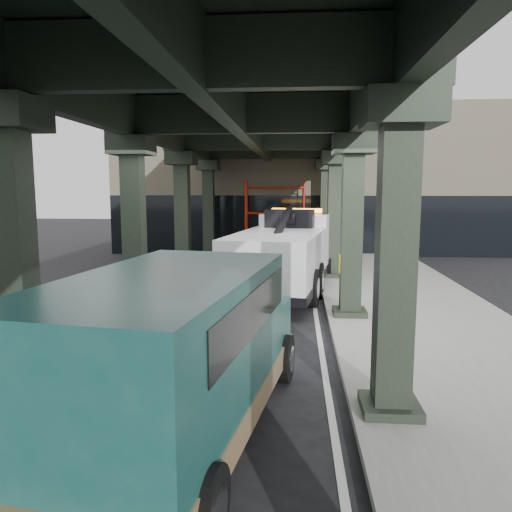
% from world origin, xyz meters
% --- Properties ---
extents(ground, '(90.00, 90.00, 0.00)m').
position_xyz_m(ground, '(0.00, 0.00, 0.00)').
color(ground, black).
rests_on(ground, ground).
extents(sidewalk, '(5.00, 40.00, 0.15)m').
position_xyz_m(sidewalk, '(4.50, 2.00, 0.07)').
color(sidewalk, gray).
rests_on(sidewalk, ground).
extents(lane_stripe, '(0.12, 38.00, 0.01)m').
position_xyz_m(lane_stripe, '(1.70, 2.00, 0.01)').
color(lane_stripe, silver).
rests_on(lane_stripe, ground).
extents(viaduct, '(7.40, 32.00, 6.40)m').
position_xyz_m(viaduct, '(-0.40, 2.00, 5.46)').
color(viaduct, black).
rests_on(viaduct, ground).
extents(building, '(22.00, 10.00, 8.00)m').
position_xyz_m(building, '(2.00, 20.00, 4.00)').
color(building, '#C6B793').
rests_on(building, ground).
extents(scaffolding, '(3.08, 0.88, 4.00)m').
position_xyz_m(scaffolding, '(0.00, 14.64, 2.11)').
color(scaffolding, red).
rests_on(scaffolding, ground).
extents(tow_truck, '(3.82, 9.31, 2.97)m').
position_xyz_m(tow_truck, '(0.82, 5.97, 1.45)').
color(tow_truck, black).
rests_on(tow_truck, ground).
extents(towed_van, '(3.23, 6.43, 2.50)m').
position_xyz_m(towed_van, '(-0.55, -4.95, 1.34)').
color(towed_van, '#134440').
rests_on(towed_van, ground).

